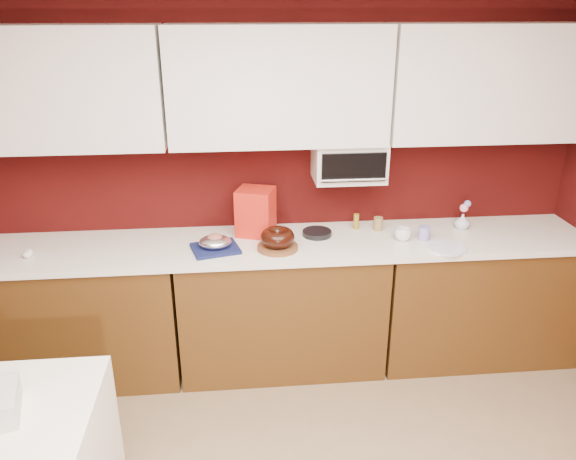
# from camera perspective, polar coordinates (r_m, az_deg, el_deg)

# --- Properties ---
(wall_back) EXTENTS (4.00, 0.02, 2.50)m
(wall_back) POSITION_cam_1_polar(r_m,az_deg,el_deg) (3.74, -1.14, 5.62)
(wall_back) COLOR #390907
(wall_back) RESTS_ON floor
(base_cabinet_left) EXTENTS (1.31, 0.58, 0.86)m
(base_cabinet_left) POSITION_cam_1_polar(r_m,az_deg,el_deg) (3.92, -20.72, -8.20)
(base_cabinet_left) COLOR #503010
(base_cabinet_left) RESTS_ON floor
(base_cabinet_center) EXTENTS (1.31, 0.58, 0.86)m
(base_cabinet_center) POSITION_cam_1_polar(r_m,az_deg,el_deg) (3.78, -0.67, -7.75)
(base_cabinet_center) COLOR #503010
(base_cabinet_center) RESTS_ON floor
(base_cabinet_right) EXTENTS (1.31, 0.58, 0.86)m
(base_cabinet_right) POSITION_cam_1_polar(r_m,az_deg,el_deg) (4.10, 18.37, -6.46)
(base_cabinet_right) COLOR #503010
(base_cabinet_right) RESTS_ON floor
(countertop) EXTENTS (4.00, 0.62, 0.04)m
(countertop) POSITION_cam_1_polar(r_m,az_deg,el_deg) (3.58, -0.70, -1.49)
(countertop) COLOR white
(countertop) RESTS_ON base_cabinet_center
(upper_cabinet_left) EXTENTS (1.31, 0.33, 0.70)m
(upper_cabinet_left) POSITION_cam_1_polar(r_m,az_deg,el_deg) (3.60, -23.26, 13.01)
(upper_cabinet_left) COLOR white
(upper_cabinet_left) RESTS_ON wall_back
(upper_cabinet_center) EXTENTS (1.31, 0.33, 0.70)m
(upper_cabinet_center) POSITION_cam_1_polar(r_m,az_deg,el_deg) (3.45, -0.99, 14.42)
(upper_cabinet_center) COLOR white
(upper_cabinet_center) RESTS_ON wall_back
(upper_cabinet_right) EXTENTS (1.31, 0.33, 0.70)m
(upper_cabinet_right) POSITION_cam_1_polar(r_m,az_deg,el_deg) (3.80, 20.14, 13.84)
(upper_cabinet_right) COLOR white
(upper_cabinet_right) RESTS_ON wall_back
(toaster_oven) EXTENTS (0.45, 0.30, 0.25)m
(toaster_oven) POSITION_cam_1_polar(r_m,az_deg,el_deg) (3.63, 6.19, 7.02)
(toaster_oven) COLOR white
(toaster_oven) RESTS_ON upper_cabinet_center
(toaster_oven_door) EXTENTS (0.40, 0.02, 0.18)m
(toaster_oven_door) POSITION_cam_1_polar(r_m,az_deg,el_deg) (3.48, 6.71, 6.33)
(toaster_oven_door) COLOR black
(toaster_oven_door) RESTS_ON toaster_oven
(toaster_oven_handle) EXTENTS (0.42, 0.02, 0.02)m
(toaster_oven_handle) POSITION_cam_1_polar(r_m,az_deg,el_deg) (3.48, 6.70, 5.08)
(toaster_oven_handle) COLOR silver
(toaster_oven_handle) RESTS_ON toaster_oven
(cake_base) EXTENTS (0.33, 0.33, 0.02)m
(cake_base) POSITION_cam_1_polar(r_m,az_deg,el_deg) (3.46, -1.06, -1.77)
(cake_base) COLOR brown
(cake_base) RESTS_ON countertop
(bundt_cake) EXTENTS (0.26, 0.26, 0.09)m
(bundt_cake) POSITION_cam_1_polar(r_m,az_deg,el_deg) (3.43, -1.07, -0.73)
(bundt_cake) COLOR black
(bundt_cake) RESTS_ON cake_base
(navy_towel) EXTENTS (0.33, 0.29, 0.02)m
(navy_towel) POSITION_cam_1_polar(r_m,az_deg,el_deg) (3.47, -7.39, -1.88)
(navy_towel) COLOR #131A48
(navy_towel) RESTS_ON countertop
(foil_ham_nest) EXTENTS (0.25, 0.23, 0.07)m
(foil_ham_nest) POSITION_cam_1_polar(r_m,az_deg,el_deg) (3.46, -7.42, -1.21)
(foil_ham_nest) COLOR white
(foil_ham_nest) RESTS_ON navy_towel
(roasted_ham) EXTENTS (0.12, 0.11, 0.06)m
(roasted_ham) POSITION_cam_1_polar(r_m,az_deg,el_deg) (3.45, -7.44, -0.82)
(roasted_ham) COLOR #A4604B
(roasted_ham) RESTS_ON foil_ham_nest
(pandoro_box) EXTENTS (0.28, 0.27, 0.31)m
(pandoro_box) POSITION_cam_1_polar(r_m,az_deg,el_deg) (3.64, -3.30, 1.86)
(pandoro_box) COLOR #AD0B17
(pandoro_box) RESTS_ON countertop
(dark_pan) EXTENTS (0.25, 0.25, 0.03)m
(dark_pan) POSITION_cam_1_polar(r_m,az_deg,el_deg) (3.66, 2.97, -0.31)
(dark_pan) COLOR black
(dark_pan) RESTS_ON countertop
(coffee_mug) EXTENTS (0.10, 0.10, 0.10)m
(coffee_mug) POSITION_cam_1_polar(r_m,az_deg,el_deg) (3.65, 11.59, -0.31)
(coffee_mug) COLOR white
(coffee_mug) RESTS_ON countertop
(blue_jar) EXTENTS (0.10, 0.10, 0.09)m
(blue_jar) POSITION_cam_1_polar(r_m,az_deg,el_deg) (3.69, 13.67, -0.29)
(blue_jar) COLOR #1F1B94
(blue_jar) RESTS_ON countertop
(flower_vase) EXTENTS (0.08, 0.08, 0.12)m
(flower_vase) POSITION_cam_1_polar(r_m,az_deg,el_deg) (3.93, 17.30, 0.92)
(flower_vase) COLOR silver
(flower_vase) RESTS_ON countertop
(flower_pink) EXTENTS (0.06, 0.06, 0.06)m
(flower_pink) POSITION_cam_1_polar(r_m,az_deg,el_deg) (3.90, 17.44, 2.15)
(flower_pink) COLOR pink
(flower_pink) RESTS_ON flower_vase
(flower_blue) EXTENTS (0.05, 0.05, 0.05)m
(flower_blue) POSITION_cam_1_polar(r_m,az_deg,el_deg) (3.92, 17.78, 2.56)
(flower_blue) COLOR #7F90CB
(flower_blue) RESTS_ON flower_vase
(china_plate) EXTENTS (0.30, 0.30, 0.01)m
(china_plate) POSITION_cam_1_polar(r_m,az_deg,el_deg) (3.60, 15.80, -1.74)
(china_plate) COLOR white
(china_plate) RESTS_ON countertop
(amber_bottle) EXTENTS (0.05, 0.05, 0.11)m
(amber_bottle) POSITION_cam_1_polar(r_m,az_deg,el_deg) (3.78, 6.94, 0.86)
(amber_bottle) COLOR olive
(amber_bottle) RESTS_ON countertop
(paper_cup) EXTENTS (0.07, 0.07, 0.09)m
(paper_cup) POSITION_cam_1_polar(r_m,az_deg,el_deg) (3.78, 9.14, 0.63)
(paper_cup) COLOR olive
(paper_cup) RESTS_ON countertop
(egg_left) EXTENTS (0.07, 0.06, 0.04)m
(egg_left) POSITION_cam_1_polar(r_m,az_deg,el_deg) (3.68, -24.97, -2.28)
(egg_left) COLOR silver
(egg_left) RESTS_ON countertop
(egg_right) EXTENTS (0.06, 0.05, 0.04)m
(egg_right) POSITION_cam_1_polar(r_m,az_deg,el_deg) (3.72, -24.85, -2.06)
(egg_right) COLOR white
(egg_right) RESTS_ON countertop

